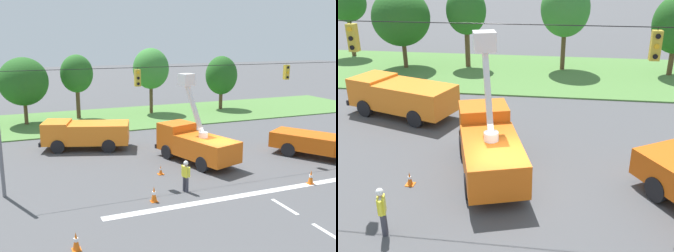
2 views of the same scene
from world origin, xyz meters
TOP-DOWN VIEW (x-y plane):
  - ground_plane at (0.00, 0.00)m, footprint 200.00×200.00m
  - grass_verge at (0.00, 18.00)m, footprint 56.00×12.00m
  - lane_markings at (0.00, -6.06)m, footprint 17.60×15.25m
  - signal_gantry at (-0.08, -0.00)m, footprint 26.20×0.33m
  - tree_west at (-11.11, 18.21)m, footprint 4.62×5.04m
  - tree_centre at (-5.94, 19.25)m, footprint 3.29×2.94m
  - tree_east at (2.07, 19.32)m, footprint 3.90×4.18m
  - tree_far_east at (10.53, 18.77)m, footprint 3.71×3.51m
  - utility_truck_bucket_lift at (-1.02, 1.75)m, footprint 4.02×6.61m
  - utility_truck_support_near at (7.70, -0.83)m, footprint 5.54×6.94m
  - utility_truck_support_far at (-7.27, 7.71)m, footprint 6.92×4.42m
  - road_worker at (-3.78, -2.94)m, footprint 0.36×0.62m
  - traffic_cone_foreground_left at (9.51, 1.97)m, footprint 0.36×0.36m
  - traffic_cone_foreground_right at (3.41, -4.54)m, footprint 0.36×0.36m
  - traffic_cone_mid_left at (-5.85, -3.57)m, footprint 0.36×0.36m
  - traffic_cone_mid_right at (-10.32, -6.88)m, footprint 0.36×0.36m
  - traffic_cone_near_bucket at (-4.06, 0.17)m, footprint 0.36×0.36m

SIDE VIEW (x-z plane):
  - ground_plane at x=0.00m, z-range 0.00..0.00m
  - lane_markings at x=0.00m, z-range 0.00..0.01m
  - grass_verge at x=0.00m, z-range 0.00..0.10m
  - traffic_cone_near_bucket at x=-4.06m, z-range -0.02..0.57m
  - traffic_cone_mid_right at x=-10.32m, z-range 0.00..0.77m
  - traffic_cone_foreground_right at x=3.41m, z-range 0.00..0.83m
  - traffic_cone_foreground_left at x=9.51m, z-range 0.00..0.83m
  - traffic_cone_mid_left at x=-5.85m, z-range 0.00..0.83m
  - road_worker at x=-3.78m, z-range 0.11..1.88m
  - utility_truck_support_near at x=7.70m, z-range 0.07..2.13m
  - utility_truck_support_far at x=-7.27m, z-range 0.16..2.30m
  - utility_truck_bucket_lift at x=-1.02m, z-range -1.58..4.33m
  - tree_far_east at x=10.53m, z-range 0.89..7.13m
  - tree_west at x=-11.11m, z-range 0.96..7.47m
  - signal_gantry at x=-0.08m, z-range 0.65..7.85m
  - tree_centre at x=-5.94m, z-range 1.35..7.99m
  - tree_east at x=2.07m, z-range 1.38..8.58m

